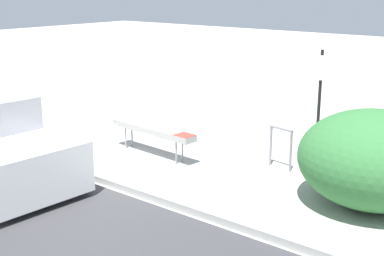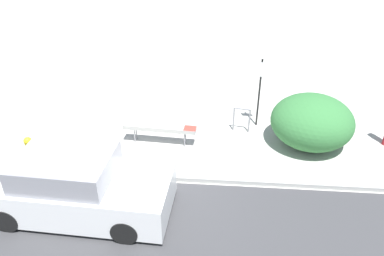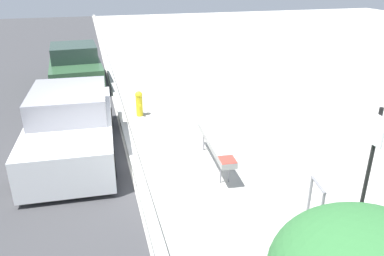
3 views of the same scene
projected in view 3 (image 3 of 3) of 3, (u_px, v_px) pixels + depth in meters
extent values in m
plane|color=#ADAAA3|center=(136.00, 169.00, 8.29)|extent=(60.00, 60.00, 0.00)
cube|color=#A8A8A3|center=(136.00, 166.00, 8.27)|extent=(60.00, 0.20, 0.13)
cylinder|color=gray|center=(204.00, 141.00, 9.06)|extent=(0.04, 0.04, 0.48)
cylinder|color=gray|center=(221.00, 173.00, 7.67)|extent=(0.04, 0.04, 0.48)
cylinder|color=gray|center=(211.00, 141.00, 9.09)|extent=(0.04, 0.04, 0.48)
cylinder|color=gray|center=(229.00, 172.00, 7.70)|extent=(0.04, 0.04, 0.48)
cube|color=#999993|center=(216.00, 143.00, 8.26)|extent=(2.23, 0.48, 0.13)
cube|color=red|center=(227.00, 160.00, 7.40)|extent=(0.38, 0.34, 0.01)
cylinder|color=gray|center=(310.00, 197.00, 6.57)|extent=(0.05, 0.05, 0.80)
cylinder|color=gray|center=(321.00, 214.00, 6.11)|extent=(0.05, 0.05, 0.80)
cylinder|color=gray|center=(318.00, 185.00, 6.18)|extent=(0.55, 0.15, 0.05)
cylinder|color=black|center=(367.00, 179.00, 5.69)|extent=(0.06, 0.06, 2.30)
cube|color=white|center=(375.00, 129.00, 5.35)|extent=(0.36, 0.02, 0.46)
cylinder|color=gold|center=(139.00, 106.00, 11.18)|extent=(0.20, 0.20, 0.60)
sphere|color=gold|center=(139.00, 95.00, 11.04)|extent=(0.22, 0.22, 0.22)
cylinder|color=gold|center=(139.00, 103.00, 11.28)|extent=(0.08, 0.07, 0.07)
cylinder|color=gold|center=(140.00, 106.00, 11.04)|extent=(0.08, 0.07, 0.07)
cylinder|color=black|center=(111.00, 165.00, 7.84)|extent=(0.61, 0.21, 0.60)
cylinder|color=black|center=(25.00, 174.00, 7.50)|extent=(0.61, 0.21, 0.60)
cylinder|color=black|center=(109.00, 119.00, 10.26)|extent=(0.61, 0.21, 0.60)
cylinder|color=black|center=(44.00, 124.00, 9.92)|extent=(0.61, 0.21, 0.60)
cube|color=white|center=(72.00, 133.00, 8.79)|extent=(4.43, 2.05, 0.86)
cube|color=gray|center=(69.00, 102.00, 8.66)|extent=(2.16, 1.76, 0.60)
cylinder|color=black|center=(102.00, 83.00, 13.41)|extent=(0.61, 0.21, 0.60)
cylinder|color=black|center=(53.00, 88.00, 12.94)|extent=(0.61, 0.21, 0.60)
cylinder|color=black|center=(96.00, 68.00, 15.49)|extent=(0.61, 0.21, 0.60)
cylinder|color=black|center=(54.00, 71.00, 15.02)|extent=(0.61, 0.21, 0.60)
cube|color=#2D5133|center=(76.00, 71.00, 14.13)|extent=(3.92, 1.97, 0.82)
cube|color=#253930|center=(74.00, 52.00, 13.99)|extent=(1.92, 1.70, 0.58)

